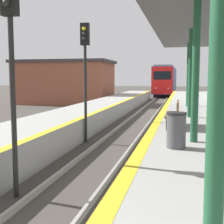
# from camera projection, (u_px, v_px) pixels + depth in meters

# --- Properties ---
(train) EXTENTS (2.86, 20.53, 4.49)m
(train) POSITION_uv_depth(u_px,v_px,m) (166.00, 81.00, 50.67)
(train) COLOR black
(train) RESTS_ON ground
(signal_near) EXTENTS (0.36, 0.31, 5.00)m
(signal_near) POSITION_uv_depth(u_px,v_px,m) (11.00, 46.00, 6.86)
(signal_near) COLOR black
(signal_near) RESTS_ON ground
(signal_mid) EXTENTS (0.36, 0.31, 5.00)m
(signal_mid) POSITION_uv_depth(u_px,v_px,m) (85.00, 61.00, 12.99)
(signal_mid) COLOR black
(signal_mid) RESTS_ON ground
(station_canopy) EXTENTS (3.24, 21.77, 4.01)m
(station_canopy) POSITION_uv_depth(u_px,v_px,m) (194.00, 16.00, 10.69)
(station_canopy) COLOR #1E5133
(station_canopy) RESTS_ON platform_right
(trash_bin) EXTENTS (0.49, 0.49, 0.89)m
(trash_bin) POSITION_uv_depth(u_px,v_px,m) (176.00, 130.00, 7.69)
(trash_bin) COLOR #4C4C51
(trash_bin) RESTS_ON platform_right
(bench) EXTENTS (0.44, 1.76, 0.92)m
(bench) POSITION_uv_depth(u_px,v_px,m) (174.00, 113.00, 10.94)
(bench) COLOR brown
(bench) RESTS_ON platform_right
(station_building) EXTENTS (10.17, 6.05, 4.57)m
(station_building) POSITION_uv_depth(u_px,v_px,m) (65.00, 82.00, 33.33)
(station_building) COLOR brown
(station_building) RESTS_ON ground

